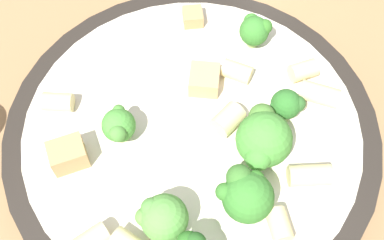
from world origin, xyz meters
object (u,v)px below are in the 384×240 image
(broccoli_floret_1, at_px, (286,105))
(broccoli_floret_2, at_px, (242,196))
(rigatoni_2, at_px, (309,175))
(chicken_chunk_1, at_px, (68,155))
(rigatoni_3, at_px, (319,94))
(broccoli_floret_3, at_px, (118,126))
(pasta_bowl, at_px, (192,134))
(broccoli_floret_6, at_px, (162,217))
(broccoli_floret_0, at_px, (255,30))
(rigatoni_7, at_px, (301,68))
(rigatoni_5, at_px, (58,102))
(rigatoni_1, at_px, (228,120))
(chicken_chunk_2, at_px, (193,17))
(rigatoni_8, at_px, (237,71))
(chicken_chunk_0, at_px, (204,80))
(broccoli_floret_4, at_px, (263,139))
(rigatoni_6, at_px, (279,225))

(broccoli_floret_1, bearing_deg, broccoli_floret_2, -144.50)
(rigatoni_2, relative_size, chicken_chunk_1, 1.17)
(chicken_chunk_1, bearing_deg, rigatoni_3, -12.15)
(broccoli_floret_1, xyz_separation_m, broccoli_floret_3, (-0.11, 0.04, 0.00))
(pasta_bowl, bearing_deg, broccoli_floret_6, -131.80)
(broccoli_floret_0, distance_m, rigatoni_7, 0.05)
(rigatoni_5, bearing_deg, chicken_chunk_1, -100.67)
(broccoli_floret_1, distance_m, broccoli_floret_2, 0.08)
(rigatoni_1, relative_size, chicken_chunk_2, 1.30)
(rigatoni_1, bearing_deg, pasta_bowl, 154.38)
(rigatoni_8, bearing_deg, chicken_chunk_0, 170.08)
(broccoli_floret_0, xyz_separation_m, rigatoni_8, (-0.03, -0.02, -0.01))
(broccoli_floret_0, distance_m, rigatoni_1, 0.08)
(broccoli_floret_3, distance_m, rigatoni_3, 0.15)
(rigatoni_2, distance_m, rigatoni_3, 0.07)
(pasta_bowl, xyz_separation_m, chicken_chunk_0, (0.03, 0.03, 0.02))
(pasta_bowl, height_order, rigatoni_5, rigatoni_5)
(rigatoni_5, relative_size, rigatoni_8, 0.99)
(broccoli_floret_1, relative_size, broccoli_floret_6, 0.81)
(broccoli_floret_1, xyz_separation_m, rigatoni_7, (0.03, 0.03, -0.01))
(broccoli_floret_1, xyz_separation_m, rigatoni_2, (-0.01, -0.05, -0.01))
(broccoli_floret_1, relative_size, rigatoni_2, 1.02)
(broccoli_floret_1, distance_m, broccoli_floret_4, 0.04)
(rigatoni_2, bearing_deg, broccoli_floret_3, 138.02)
(rigatoni_1, bearing_deg, rigatoni_7, 10.41)
(rigatoni_6, xyz_separation_m, chicken_chunk_0, (0.01, 0.12, 0.00))
(broccoli_floret_3, relative_size, broccoli_floret_6, 0.81)
(rigatoni_1, bearing_deg, rigatoni_2, -66.76)
(rigatoni_2, relative_size, rigatoni_8, 1.27)
(chicken_chunk_0, height_order, chicken_chunk_1, chicken_chunk_1)
(rigatoni_6, bearing_deg, rigatoni_1, 83.25)
(rigatoni_5, bearing_deg, rigatoni_1, -35.41)
(broccoli_floret_1, distance_m, rigatoni_3, 0.03)
(broccoli_floret_6, xyz_separation_m, rigatoni_5, (-0.03, 0.12, -0.01))
(broccoli_floret_0, distance_m, rigatoni_8, 0.04)
(pasta_bowl, relative_size, broccoli_floret_4, 6.35)
(rigatoni_7, bearing_deg, rigatoni_6, -131.01)
(rigatoni_1, xyz_separation_m, rigatoni_2, (0.03, -0.06, -0.00))
(rigatoni_6, relative_size, rigatoni_7, 0.98)
(pasta_bowl, xyz_separation_m, broccoli_floret_1, (0.06, -0.03, 0.03))
(rigatoni_8, relative_size, chicken_chunk_0, 0.94)
(broccoli_floret_4, height_order, rigatoni_1, broccoli_floret_4)
(broccoli_floret_0, distance_m, chicken_chunk_1, 0.17)
(broccoli_floret_1, distance_m, rigatoni_1, 0.04)
(broccoli_floret_4, xyz_separation_m, chicken_chunk_0, (-0.01, 0.07, -0.01))
(rigatoni_7, bearing_deg, rigatoni_1, -169.59)
(rigatoni_7, bearing_deg, rigatoni_8, 155.15)
(broccoli_floret_0, height_order, broccoli_floret_4, broccoli_floret_4)
(rigatoni_8, bearing_deg, rigatoni_6, -108.07)
(broccoli_floret_3, bearing_deg, broccoli_floret_2, -61.95)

